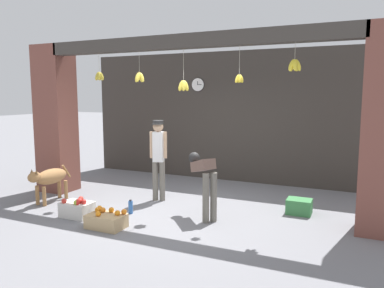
% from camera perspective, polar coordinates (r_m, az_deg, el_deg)
% --- Properties ---
extents(ground_plane, '(60.00, 60.00, 0.00)m').
position_cam_1_polar(ground_plane, '(6.79, -1.45, -10.35)').
color(ground_plane, slate).
extents(shop_back_wall, '(7.63, 0.12, 3.11)m').
position_cam_1_polar(shop_back_wall, '(9.07, 6.24, 4.13)').
color(shop_back_wall, '#38332D').
rests_on(shop_back_wall, ground_plane).
extents(shop_pillar_left, '(0.70, 0.60, 3.11)m').
position_cam_1_polar(shop_pillar_left, '(8.57, -20.02, 3.53)').
color(shop_pillar_left, brown).
rests_on(shop_pillar_left, ground_plane).
extents(storefront_awning, '(5.73, 0.30, 0.98)m').
position_cam_1_polar(storefront_awning, '(6.62, -1.08, 15.06)').
color(storefront_awning, '#3D3833').
extents(dog, '(0.31, 1.06, 0.72)m').
position_cam_1_polar(dog, '(7.76, -20.91, -4.84)').
color(dog, '#9E7042').
rests_on(dog, ground_plane).
extents(shopkeeper, '(0.33, 0.28, 1.59)m').
position_cam_1_polar(shopkeeper, '(7.34, -5.14, -1.55)').
color(shopkeeper, '#6B665B').
rests_on(shopkeeper, ground_plane).
extents(worker_stooping, '(0.68, 0.66, 1.07)m').
position_cam_1_polar(worker_stooping, '(6.31, 1.85, -5.01)').
color(worker_stooping, '#6B665B').
rests_on(worker_stooping, ground_plane).
extents(fruit_crate_oranges, '(0.59, 0.38, 0.30)m').
position_cam_1_polar(fruit_crate_oranges, '(6.16, -12.92, -11.26)').
color(fruit_crate_oranges, tan).
rests_on(fruit_crate_oranges, ground_plane).
extents(fruit_crate_apples, '(0.52, 0.36, 0.34)m').
position_cam_1_polar(fruit_crate_apples, '(6.79, -17.10, -9.39)').
color(fruit_crate_apples, silver).
rests_on(fruit_crate_apples, ground_plane).
extents(produce_box_green, '(0.42, 0.33, 0.26)m').
position_cam_1_polar(produce_box_green, '(6.92, 16.02, -9.15)').
color(produce_box_green, '#387A42').
rests_on(produce_box_green, ground_plane).
extents(water_bottle, '(0.08, 0.08, 0.25)m').
position_cam_1_polar(water_bottle, '(6.77, -9.34, -9.47)').
color(water_bottle, '#2D60AD').
rests_on(water_bottle, ground_plane).
extents(wall_clock, '(0.33, 0.03, 0.33)m').
position_cam_1_polar(wall_clock, '(9.30, 0.90, 9.03)').
color(wall_clock, black).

